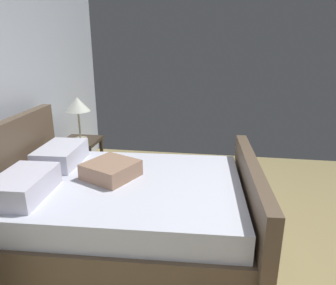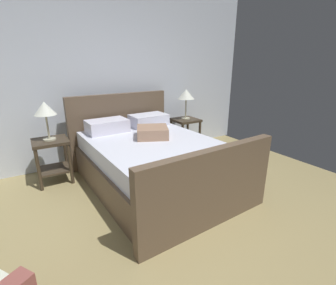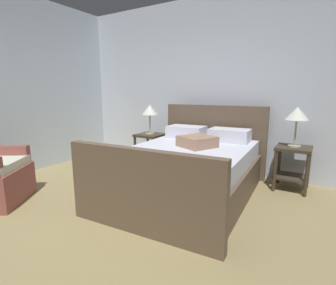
# 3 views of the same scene
# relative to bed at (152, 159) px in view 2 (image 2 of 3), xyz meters

# --- Properties ---
(ground_plane) EXTENTS (5.20, 5.42, 0.02)m
(ground_plane) POSITION_rel_bed_xyz_m (-0.12, -1.50, -0.36)
(ground_plane) COLOR #998857
(wall_back) EXTENTS (5.32, 0.12, 2.83)m
(wall_back) POSITION_rel_bed_xyz_m (-0.12, 1.27, 1.07)
(wall_back) COLOR silver
(wall_back) RESTS_ON ground
(bed) EXTENTS (1.75, 2.30, 1.11)m
(bed) POSITION_rel_bed_xyz_m (0.00, 0.00, 0.00)
(bed) COLOR brown
(bed) RESTS_ON ground
(nightstand_right) EXTENTS (0.44, 0.44, 0.60)m
(nightstand_right) POSITION_rel_bed_xyz_m (1.14, 0.87, 0.05)
(nightstand_right) COLOR #3B2F22
(nightstand_right) RESTS_ON ground
(table_lamp_right) EXTENTS (0.29, 0.29, 0.53)m
(table_lamp_right) POSITION_rel_bed_xyz_m (1.14, 0.87, 0.68)
(table_lamp_right) COLOR #B7B293
(table_lamp_right) RESTS_ON nightstand_right
(nightstand_left) EXTENTS (0.44, 0.44, 0.60)m
(nightstand_left) POSITION_rel_bed_xyz_m (-1.13, 0.75, 0.05)
(nightstand_left) COLOR #3B2F22
(nightstand_left) RESTS_ON ground
(table_lamp_left) EXTENTS (0.27, 0.27, 0.51)m
(table_lamp_left) POSITION_rel_bed_xyz_m (-1.13, 0.75, 0.65)
(table_lamp_left) COLOR #B7B293
(table_lamp_left) RESTS_ON nightstand_left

